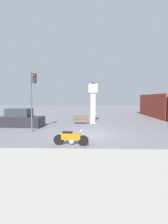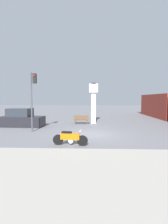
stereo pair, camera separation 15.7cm
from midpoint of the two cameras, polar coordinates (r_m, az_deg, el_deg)
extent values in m
plane|color=slate|center=(13.59, 1.64, -7.28)|extent=(120.00, 120.00, 0.00)
cube|color=#9E998E|center=(6.64, 1.54, -19.56)|extent=(36.00, 6.00, 0.10)
cylinder|color=black|center=(10.29, -0.67, -9.33)|extent=(0.62, 0.17, 0.61)
cylinder|color=black|center=(10.61, -8.66, -8.96)|extent=(0.62, 0.17, 0.61)
cube|color=orange|center=(10.37, -4.74, -7.95)|extent=(1.14, 0.35, 0.37)
cube|color=black|center=(10.37, -5.85, -6.63)|extent=(0.60, 0.30, 0.10)
cylinder|color=silver|center=(10.42, -4.45, -9.34)|extent=(0.31, 0.24, 0.29)
cube|color=silver|center=(10.18, -1.29, -6.06)|extent=(0.11, 0.45, 0.04)
cube|color=white|center=(19.44, 2.70, 1.32)|extent=(0.50, 0.50, 3.42)
cube|color=white|center=(19.45, 2.73, 7.76)|extent=(0.94, 0.94, 0.94)
cylinder|color=white|center=(18.97, 2.75, 7.85)|extent=(0.76, 0.02, 0.76)
cone|color=#333338|center=(19.49, 2.73, 9.44)|extent=(1.13, 1.13, 0.20)
cube|color=maroon|center=(28.74, 23.30, 1.93)|extent=(2.80, 10.72, 3.40)
cylinder|color=#47474C|center=(15.03, -17.09, 3.05)|extent=(0.12, 0.12, 4.89)
cube|color=black|center=(15.02, -16.16, 10.50)|extent=(0.28, 0.24, 0.80)
sphere|color=red|center=(14.91, -16.35, 11.32)|extent=(0.16, 0.16, 0.16)
cube|color=brown|center=(18.89, -1.32, -2.60)|extent=(1.60, 0.44, 0.08)
cube|color=brown|center=(19.05, -1.29, -1.79)|extent=(1.60, 0.06, 0.44)
cube|color=brown|center=(18.97, -3.25, -3.33)|extent=(0.08, 0.35, 0.41)
cube|color=brown|center=(18.90, 0.62, -3.35)|extent=(0.08, 0.35, 0.41)
cube|color=black|center=(18.29, -19.93, -2.94)|extent=(4.29, 2.03, 1.00)
cube|color=#262B33|center=(18.28, -20.57, -0.12)|extent=(2.29, 1.78, 0.80)
camera|label=1|loc=(0.08, -90.31, -0.02)|focal=28.00mm
camera|label=2|loc=(0.08, 89.69, 0.02)|focal=28.00mm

